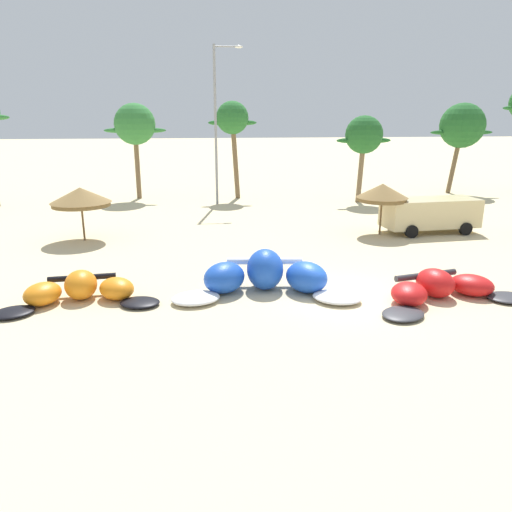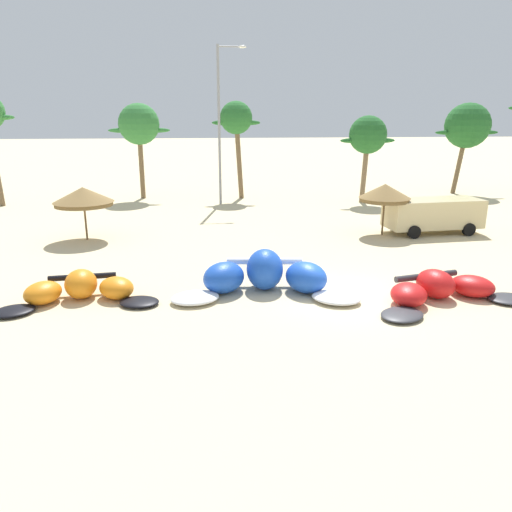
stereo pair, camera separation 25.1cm
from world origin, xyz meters
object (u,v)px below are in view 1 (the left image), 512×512
beach_umbrella_near_van (81,197)px  beach_umbrella_middle (382,192)px  parked_van (428,213)px  palm_left (135,125)px  kite_left_of_center (441,289)px  palm_center_right (462,126)px  kite_left (265,277)px  kite_far_left (80,291)px  lamppost_west (218,119)px  palm_center_left (364,136)px  palm_left_of_gap (233,120)px

beach_umbrella_near_van → beach_umbrella_middle: (15.43, -0.69, 0.03)m
parked_van → palm_left: size_ratio=0.74×
kite_left_of_center → palm_center_right: bearing=60.3°
beach_umbrella_near_van → palm_center_right: palm_center_right is taller
kite_left → kite_left_of_center: size_ratio=1.14×
parked_van → palm_left: bearing=140.6°
kite_far_left → kite_left_of_center: 12.39m
palm_center_right → lamppost_west: bearing=-171.5°
kite_far_left → kite_left_of_center: size_ratio=0.93×
palm_center_right → kite_left: bearing=-131.4°
parked_van → palm_center_left: 10.62m
parked_van → palm_center_left: bearing=92.0°
beach_umbrella_near_van → palm_center_left: size_ratio=0.48×
parked_van → palm_left_of_gap: (-9.50, 12.90, 4.74)m
palm_center_left → palm_left_of_gap: bearing=162.2°
palm_center_right → lamppost_west: size_ratio=0.67×
palm_center_left → palm_center_right: 9.92m
beach_umbrella_middle → palm_center_left: 10.70m
kite_far_left → kite_left: (6.41, 0.15, 0.18)m
kite_left_of_center → beach_umbrella_middle: 9.84m
kite_far_left → beach_umbrella_middle: bearing=30.7°
kite_left_of_center → palm_center_right: palm_center_right is taller
beach_umbrella_middle → palm_left: bearing=135.2°
beach_umbrella_middle → lamppost_west: lamppost_west is taller
palm_left → palm_center_left: 16.80m
beach_umbrella_near_van → parked_van: 18.21m
parked_van → palm_center_right: (8.95, 13.37, 4.24)m
parked_van → palm_left: 22.06m
kite_left_of_center → kite_left: bearing=165.7°
beach_umbrella_middle → beach_umbrella_near_van: bearing=177.4°
beach_umbrella_near_van → palm_left: bearing=83.7°
kite_far_left → palm_center_right: bearing=40.5°
kite_left → parked_van: parked_van is taller
kite_left → palm_center_right: 29.17m
beach_umbrella_middle → parked_van: (2.73, 0.16, -1.17)m
kite_far_left → kite_left: bearing=1.4°
beach_umbrella_near_van → palm_left: (1.46, 13.20, 3.23)m
kite_left_of_center → beach_umbrella_near_van: bearing=143.8°
kite_left_of_center → palm_center_left: size_ratio=0.97×
kite_far_left → palm_center_right: (25.45, 21.72, 4.95)m
kite_far_left → palm_center_left: (16.16, 18.32, 4.36)m
beach_umbrella_near_van → palm_center_right: (27.11, 12.84, 3.10)m
kite_far_left → lamppost_west: size_ratio=0.52×
kite_left_of_center → palm_left: palm_left is taller
lamppost_west → palm_center_right: bearing=8.5°
kite_left → parked_van: 13.02m
beach_umbrella_middle → palm_center_right: palm_center_right is taller
beach_umbrella_middle → palm_center_left: (2.38, 10.13, 2.49)m
palm_center_left → palm_center_right: palm_center_right is taller
kite_left → beach_umbrella_middle: (7.37, 8.04, 1.70)m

